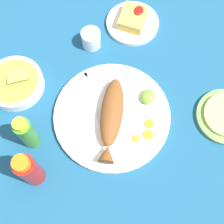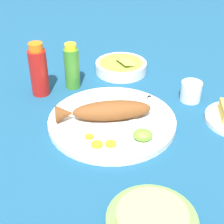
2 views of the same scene
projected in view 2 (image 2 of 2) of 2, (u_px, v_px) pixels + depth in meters
name	position (u px, v px, depth m)	size (l,w,h in m)	color
ground_plane	(112.00, 124.00, 0.92)	(4.00, 4.00, 0.00)	navy
main_plate	(112.00, 121.00, 0.92)	(0.34, 0.34, 0.02)	white
fried_fish	(106.00, 111.00, 0.90)	(0.26, 0.11, 0.05)	brown
fork_near	(128.00, 103.00, 0.98)	(0.16, 0.12, 0.00)	silver
fork_far	(140.00, 109.00, 0.95)	(0.08, 0.18, 0.00)	silver
carrot_slice_near	(89.00, 137.00, 0.84)	(0.02, 0.02, 0.00)	orange
carrot_slice_mid	(97.00, 144.00, 0.82)	(0.03, 0.03, 0.00)	orange
carrot_slice_far	(111.00, 144.00, 0.82)	(0.03, 0.03, 0.00)	orange
lime_wedge_main	(143.00, 135.00, 0.83)	(0.05, 0.04, 0.03)	#6BB233
hot_sauce_bottle_red	(39.00, 71.00, 1.02)	(0.05, 0.05, 0.16)	#B21914
hot_sauce_bottle_green	(72.00, 67.00, 1.06)	(0.05, 0.05, 0.15)	#3D8428
salt_cup	(191.00, 92.00, 1.01)	(0.06, 0.06, 0.06)	silver
guacamole_bowl	(121.00, 66.00, 1.17)	(0.17, 0.17, 0.05)	white
tortilla_plate	(152.00, 221.00, 0.65)	(0.18, 0.18, 0.01)	#6B9E4C
tortilla_stack	(152.00, 216.00, 0.64)	(0.14, 0.14, 0.01)	#E0C666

